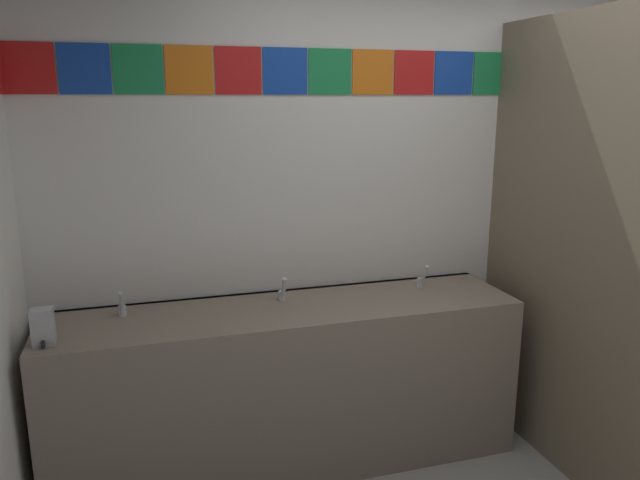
# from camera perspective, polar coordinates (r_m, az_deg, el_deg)

# --- Properties ---
(wall_back) EXTENTS (4.22, 0.09, 2.89)m
(wall_back) POSITION_cam_1_polar(r_m,az_deg,el_deg) (3.49, 9.94, 6.30)
(wall_back) COLOR white
(wall_back) RESTS_ON ground_plane
(vanity_counter) EXTENTS (2.34, 0.56, 0.85)m
(vanity_counter) POSITION_cam_1_polar(r_m,az_deg,el_deg) (3.19, -3.02, -13.26)
(vanity_counter) COLOR gray
(vanity_counter) RESTS_ON ground_plane
(faucet_left) EXTENTS (0.04, 0.10, 0.14)m
(faucet_left) POSITION_cam_1_polar(r_m,az_deg,el_deg) (3.03, -18.10, -5.96)
(faucet_left) COLOR silver
(faucet_left) RESTS_ON vanity_counter
(faucet_center) EXTENTS (0.04, 0.10, 0.14)m
(faucet_center) POSITION_cam_1_polar(r_m,az_deg,el_deg) (3.10, -3.52, -4.86)
(faucet_center) COLOR silver
(faucet_center) RESTS_ON vanity_counter
(faucet_right) EXTENTS (0.04, 0.10, 0.14)m
(faucet_right) POSITION_cam_1_polar(r_m,az_deg,el_deg) (3.35, 9.58, -3.59)
(faucet_right) COLOR silver
(faucet_right) RESTS_ON vanity_counter
(soap_dispenser) EXTENTS (0.09, 0.09, 0.16)m
(soap_dispenser) POSITION_cam_1_polar(r_m,az_deg,el_deg) (2.81, -24.58, -7.46)
(soap_dispenser) COLOR #B7BABF
(soap_dispenser) RESTS_ON vanity_counter
(toilet) EXTENTS (0.39, 0.49, 0.74)m
(toilet) POSITION_cam_1_polar(r_m,az_deg,el_deg) (3.92, 25.43, -11.47)
(toilet) COLOR white
(toilet) RESTS_ON ground_plane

